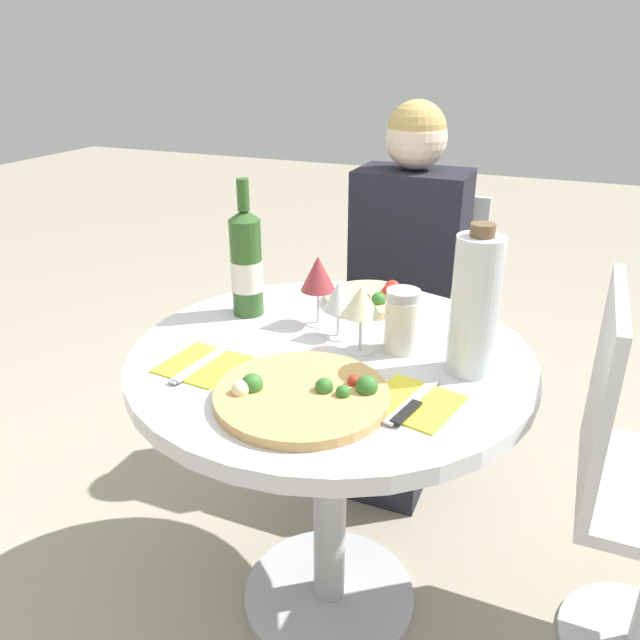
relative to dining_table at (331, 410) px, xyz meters
The scene contains 14 objects.
ground_plane 0.57m from the dining_table, ahead, with size 12.00×12.00×0.00m, color #9E937F.
dining_table is the anchor object (origin of this frame).
chair_behind_diner 0.79m from the dining_table, 91.61° to the left, with size 0.41×0.41×0.87m.
seated_diner 0.63m from the dining_table, 91.98° to the left, with size 0.33×0.44×1.17m.
pizza_large 0.26m from the dining_table, 82.80° to the right, with size 0.32×0.32×0.05m.
pizza_small_far 0.33m from the dining_table, 90.61° to the left, with size 0.23×0.23×0.05m.
wine_bottle 0.40m from the dining_table, 156.38° to the left, with size 0.08×0.08×0.33m.
tall_carafe 0.41m from the dining_table, ahead, with size 0.09×0.09×0.30m.
sugar_shaker 0.26m from the dining_table, 25.09° to the left, with size 0.07×0.07×0.14m.
wine_glass_front_right 0.27m from the dining_table, 24.78° to the left, with size 0.08×0.08×0.15m.
wine_glass_center 0.25m from the dining_table, 100.04° to the left, with size 0.07×0.07×0.13m.
wine_glass_back_left 0.31m from the dining_table, 123.86° to the left, with size 0.08×0.08×0.16m.
place_setting_left 0.31m from the dining_table, 142.90° to the right, with size 0.16×0.19×0.01m.
place_setting_right 0.30m from the dining_table, 33.38° to the right, with size 0.18×0.19×0.01m.
Camera 1 is at (0.44, -1.10, 1.31)m, focal length 35.00 mm.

